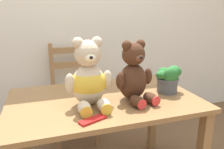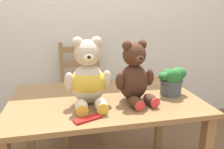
% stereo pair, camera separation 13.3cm
% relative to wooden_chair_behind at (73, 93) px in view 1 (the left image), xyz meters
% --- Properties ---
extents(wall_back, '(8.00, 0.04, 2.60)m').
position_rel_wooden_chair_behind_xyz_m(wall_back, '(0.10, 0.25, 0.83)').
color(wall_back, silver).
rests_on(wall_back, ground_plane).
extents(dining_table, '(1.22, 0.76, 0.70)m').
position_rel_wooden_chair_behind_xyz_m(dining_table, '(0.10, -0.76, 0.13)').
color(dining_table, olive).
rests_on(dining_table, ground_plane).
extents(wooden_chair_behind, '(0.40, 0.40, 0.95)m').
position_rel_wooden_chair_behind_xyz_m(wooden_chair_behind, '(0.00, 0.00, 0.00)').
color(wooden_chair_behind, '#997047').
rests_on(wooden_chair_behind, ground_plane).
extents(teddy_bear_left, '(0.28, 0.29, 0.41)m').
position_rel_wooden_chair_behind_xyz_m(teddy_bear_left, '(-0.01, -0.84, 0.40)').
color(teddy_bear_left, beige).
rests_on(teddy_bear_left, dining_table).
extents(teddy_bear_right, '(0.27, 0.29, 0.38)m').
position_rel_wooden_chair_behind_xyz_m(teddy_bear_right, '(0.28, -0.84, 0.40)').
color(teddy_bear_right, '#472819').
rests_on(teddy_bear_right, dining_table).
extents(potted_plant, '(0.21, 0.17, 0.19)m').
position_rel_wooden_chair_behind_xyz_m(potted_plant, '(0.55, -0.80, 0.34)').
color(potted_plant, '#4C5156').
rests_on(potted_plant, dining_table).
extents(chocolate_bar, '(0.16, 0.10, 0.01)m').
position_rel_wooden_chair_behind_xyz_m(chocolate_bar, '(-0.04, -1.05, 0.24)').
color(chocolate_bar, red).
rests_on(chocolate_bar, dining_table).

